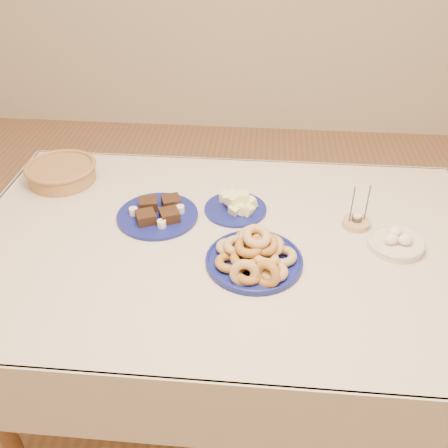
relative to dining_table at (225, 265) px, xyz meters
The scene contains 8 objects.
ground 0.64m from the dining_table, ahead, with size 5.00×5.00×0.00m, color #956746.
dining_table is the anchor object (origin of this frame).
donut_platter 0.21m from the dining_table, 49.27° to the right, with size 0.33×0.33×0.14m.
melon_plate 0.22m from the dining_table, 82.16° to the left, with size 0.28×0.28×0.08m.
brownie_plate 0.29m from the dining_table, 155.93° to the left, with size 0.36×0.36×0.05m.
wicker_basket 0.75m from the dining_table, 153.98° to the left, with size 0.29×0.29×0.07m.
candle_holder 0.46m from the dining_table, 15.43° to the left, with size 0.12×0.12×0.16m.
egg_bowl 0.56m from the dining_table, ahead, with size 0.22×0.22×0.06m.
Camera 1 is at (0.11, -1.28, 1.74)m, focal length 40.00 mm.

